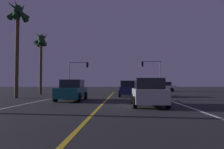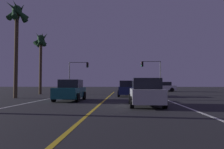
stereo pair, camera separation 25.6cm
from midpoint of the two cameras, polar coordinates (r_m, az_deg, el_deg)
name	(u,v)px [view 2 (the right image)]	position (r m, az deg, el deg)	size (l,w,h in m)	color
lane_edge_right	(177,104)	(15.81, 16.97, -7.28)	(0.16, 43.99, 0.01)	silver
lane_edge_left	(28,103)	(16.74, -20.66, -6.95)	(0.16, 43.99, 0.01)	silver
lane_center_divider	(101,103)	(15.42, -2.41, -7.51)	(0.16, 43.99, 0.01)	gold
car_ahead_far	(127,89)	(23.89, 4.28, -3.74)	(2.02, 4.30, 1.70)	black
car_oncoming	(70,91)	(18.01, -10.41, -4.13)	(2.02, 4.30, 1.70)	black
car_lead_same_lane	(146,93)	(13.57, 9.35, -4.71)	(2.02, 4.30, 1.70)	black
car_crossing_side	(164,87)	(39.82, 13.49, -3.16)	(4.30, 2.02, 1.70)	black
traffic_light_near_right	(151,69)	(38.19, 10.32, 1.46)	(3.37, 0.36, 5.27)	#4C4C51
traffic_light_near_left	(79,69)	(38.64, -8.44, 1.31)	(3.51, 0.36, 5.17)	#4C4C51
palm_tree_left_mid	(17,20)	(23.60, -23.32, 12.90)	(2.25, 2.22, 9.38)	#473826
palm_tree_left_far	(41,45)	(30.69, -17.81, 7.44)	(2.22, 1.98, 8.27)	#473826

